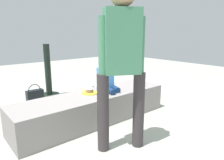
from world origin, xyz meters
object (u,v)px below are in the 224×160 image
gift_bag (83,97)px  party_cup_red (78,97)px  water_bottle_near_gift (93,92)px  handbag_black_leather (35,96)px  cake_plate (90,92)px  cake_box_white (109,96)px  child_seated (107,76)px  adult_standing (122,52)px

gift_bag → party_cup_red: 0.34m
water_bottle_near_gift → handbag_black_leather: bearing=160.1°
water_bottle_near_gift → cake_plate: bearing=-127.5°
cake_box_white → gift_bag: bearing=175.7°
cake_box_white → cake_plate: bearing=-146.3°
cake_plate → gift_bag: 0.65m
child_seated → water_bottle_near_gift: 1.02m
adult_standing → handbag_black_leather: adult_standing is taller
child_seated → gift_bag: bearing=91.8°
child_seated → party_cup_red: child_seated is taller
cake_plate → cake_box_white: (0.76, 0.51, -0.34)m
adult_standing → water_bottle_near_gift: 1.96m
water_bottle_near_gift → cake_box_white: 0.32m
party_cup_red → handbag_black_leather: bearing=158.8°
party_cup_red → cake_box_white: bearing=-39.1°
adult_standing → gift_bag: size_ratio=5.44×
adult_standing → party_cup_red: (0.48, 1.66, -0.94)m
child_seated → party_cup_red: size_ratio=5.19×
party_cup_red → cake_box_white: cake_box_white is taller
party_cup_red → handbag_black_leather: handbag_black_leather is taller
child_seated → handbag_black_leather: 1.39m
adult_standing → cake_box_white: (0.92, 1.31, -0.93)m
adult_standing → handbag_black_leather: bearing=95.5°
handbag_black_leather → adult_standing: bearing=-84.5°
water_bottle_near_gift → cake_box_white: (0.16, -0.27, -0.04)m
adult_standing → party_cup_red: adult_standing is taller
gift_bag → cake_box_white: size_ratio=0.91×
cake_box_white → adult_standing: bearing=-125.1°
adult_standing → water_bottle_near_gift: adult_standing is taller
water_bottle_near_gift → handbag_black_leather: handbag_black_leather is taller
child_seated → gift_bag: (-0.02, 0.60, -0.45)m
water_bottle_near_gift → party_cup_red: water_bottle_near_gift is taller
party_cup_red → water_bottle_near_gift: bearing=-16.8°
child_seated → gift_bag: child_seated is taller
gift_bag → water_bottle_near_gift: bearing=32.4°
cake_plate → gift_bag: cake_plate is taller
gift_bag → cake_box_white: (0.53, -0.04, -0.08)m
cake_plate → water_bottle_near_gift: 1.02m
child_seated → cake_plate: size_ratio=2.16×
adult_standing → cake_plate: bearing=78.7°
adult_standing → water_bottle_near_gift: (0.76, 1.58, -0.89)m
party_cup_red → handbag_black_leather: (-0.67, 0.26, 0.08)m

